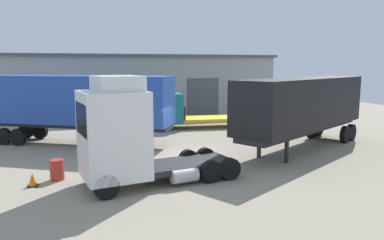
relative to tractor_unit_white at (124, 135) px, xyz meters
The scene contains 8 objects.
ground_plane 6.67m from the tractor_unit_white, 53.12° to the left, with size 60.00×60.00×0.00m, color gray.
warehouse_building 22.98m from the tractor_unit_white, 80.48° to the left, with size 27.05×7.68×5.81m.
tractor_unit_white is the anchor object (origin of this frame).
container_trailer_grey 11.20m from the tractor_unit_white, 19.37° to the left, with size 10.64×7.66×4.12m.
container_trailer_green 9.01m from the tractor_unit_white, 100.05° to the left, with size 10.86×7.62×4.20m.
flatbed_truck_teal 14.45m from the tractor_unit_white, 63.82° to the left, with size 9.09×3.32×2.69m.
oil_drum 3.58m from the tractor_unit_white, 147.26° to the left, with size 0.58×0.58×0.88m.
traffic_cone 4.17m from the tractor_unit_white, 162.96° to the left, with size 0.40×0.40×0.55m.
Camera 1 is at (-5.44, -19.72, 4.85)m, focal length 35.00 mm.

